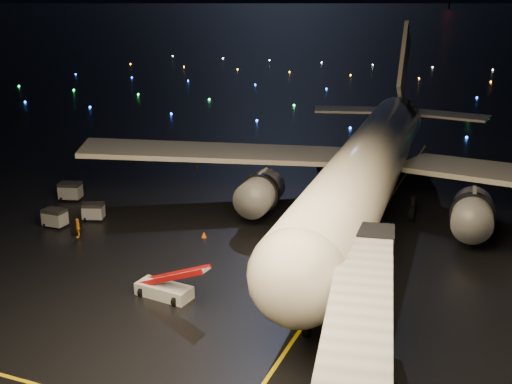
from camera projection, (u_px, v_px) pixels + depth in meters
ground at (474, 34)px, 308.44m from camera, size 2000.00×2000.00×0.00m
lane_centre at (354, 250)px, 52.68m from camera, size 0.25×80.00×0.02m
airliner at (375, 124)px, 60.29m from camera, size 62.69×59.95×16.71m
belt_loader at (163, 278)px, 44.32m from camera, size 6.03×2.26×2.86m
crew_c at (78, 228)px, 55.24m from camera, size 0.89×1.08×1.72m
safety_cone_0 at (204, 235)px, 55.35m from camera, size 0.51×0.51×0.52m
safety_cone_1 at (297, 219)px, 59.06m from camera, size 0.53×0.53×0.54m
safety_cone_2 at (240, 199)px, 64.67m from camera, size 0.54×0.54×0.51m
safety_cone_3 at (197, 167)px, 76.72m from camera, size 0.47×0.47×0.47m
taxiway_lights at (403, 89)px, 137.25m from camera, size 164.00×92.00×0.36m
baggage_cart_0 at (93, 212)px, 59.46m from camera, size 2.19×1.86×1.59m
baggage_cart_1 at (55, 218)px, 57.69m from camera, size 1.96×1.38×1.66m
baggage_cart_2 at (70, 191)px, 65.09m from camera, size 2.46×2.03×1.81m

